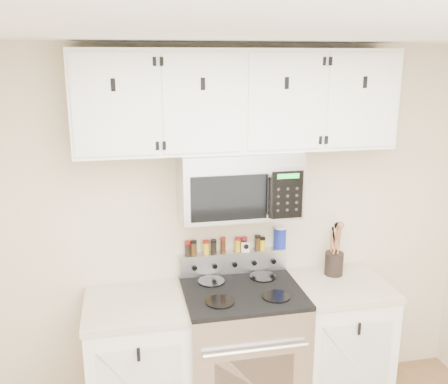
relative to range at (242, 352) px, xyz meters
name	(u,v)px	position (x,y,z in m)	size (l,w,h in m)	color
back_wall	(232,230)	(0.00, 0.32, 0.76)	(3.50, 0.01, 2.50)	beige
ceiling	(362,27)	(0.00, -1.43, 2.01)	(3.50, 3.50, 0.01)	white
range	(242,352)	(0.00, 0.00, 0.00)	(0.76, 0.65, 1.10)	#B7B7BA
base_cabinet_left	(138,366)	(-0.69, 0.02, -0.03)	(0.64, 0.62, 0.92)	white
base_cabinet_right	(336,342)	(0.69, 0.02, -0.03)	(0.64, 0.62, 0.92)	white
microwave	(239,183)	(0.00, 0.13, 1.14)	(0.76, 0.44, 0.42)	#9E9EA3
upper_cabinets	(238,101)	(0.00, 0.15, 1.66)	(2.00, 0.35, 0.62)	white
utensil_crock	(334,262)	(0.70, 0.16, 0.53)	(0.13, 0.13, 0.38)	black
kitchen_timer	(245,246)	(0.09, 0.28, 0.65)	(0.06, 0.05, 0.07)	white
salt_canister	(280,237)	(0.34, 0.28, 0.69)	(0.09, 0.09, 0.16)	#152497
spice_jar_0	(188,248)	(-0.32, 0.28, 0.66)	(0.04, 0.04, 0.10)	black
spice_jar_1	(194,248)	(-0.28, 0.28, 0.67)	(0.04, 0.04, 0.10)	#412A0F
spice_jar_2	(206,247)	(-0.19, 0.28, 0.66)	(0.04, 0.04, 0.10)	gold
spice_jar_3	(214,246)	(-0.14, 0.28, 0.66)	(0.04, 0.04, 0.10)	black
spice_jar_4	(223,245)	(-0.07, 0.28, 0.67)	(0.04, 0.04, 0.11)	#3E1F0E
spice_jar_5	(238,244)	(0.03, 0.28, 0.66)	(0.04, 0.04, 0.10)	gold
spice_jar_6	(244,244)	(0.08, 0.28, 0.66)	(0.04, 0.04, 0.10)	black
spice_jar_7	(258,243)	(0.18, 0.28, 0.67)	(0.04, 0.04, 0.11)	#412B0F
spice_jar_8	(262,243)	(0.21, 0.28, 0.66)	(0.04, 0.04, 0.09)	gold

